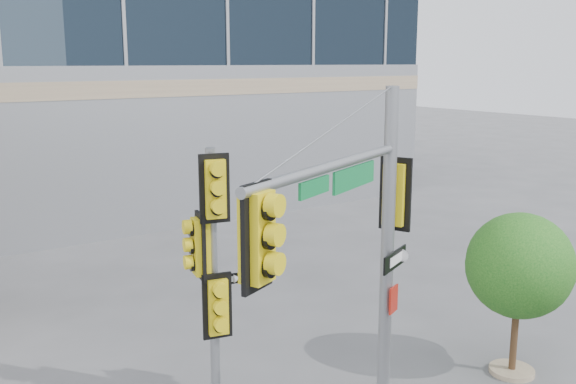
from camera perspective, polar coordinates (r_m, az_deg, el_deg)
main_signal_pole at (r=9.42m, az=6.49°, el=-4.33°), size 4.20×2.18×5.78m
secondary_signal_pole at (r=11.17m, az=-6.81°, el=-6.10°), size 0.82×0.72×4.72m
street_tree at (r=13.36m, az=19.91°, el=-6.48°), size 2.11×2.07×3.30m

